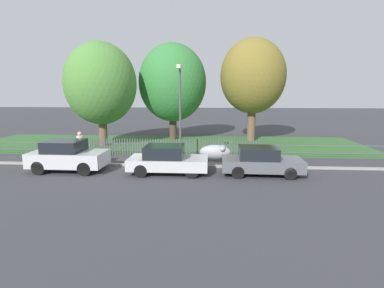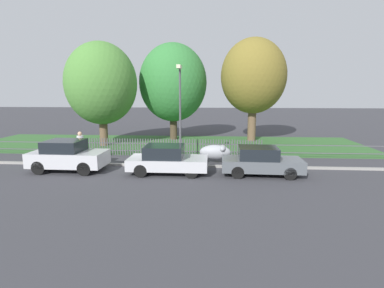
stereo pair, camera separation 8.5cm
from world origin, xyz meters
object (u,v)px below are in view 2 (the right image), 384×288
(parked_car_silver_hatchback, at_px, (68,156))
(parked_car_navy_estate, at_px, (261,161))
(covered_motorcycle, at_px, (216,152))
(street_lamp, at_px, (180,103))
(tree_mid_park, at_px, (253,76))
(parked_car_black_saloon, at_px, (167,159))
(pedestrian_near_fence, at_px, (81,145))
(tree_nearest_kerb, at_px, (101,84))
(tree_behind_motorcycle, at_px, (173,83))

(parked_car_silver_hatchback, relative_size, parked_car_navy_estate, 0.97)
(covered_motorcycle, xyz_separation_m, street_lamp, (-1.97, -0.56, 2.77))
(parked_car_navy_estate, xyz_separation_m, tree_mid_park, (0.84, 10.31, 4.50))
(parked_car_black_saloon, height_order, pedestrian_near_fence, pedestrian_near_fence)
(street_lamp, bearing_deg, pedestrian_near_fence, 179.72)
(parked_car_silver_hatchback, relative_size, pedestrian_near_fence, 2.08)
(parked_car_navy_estate, xyz_separation_m, covered_motorcycle, (-2.14, 2.34, -0.06))
(covered_motorcycle, distance_m, tree_mid_park, 9.65)
(parked_car_silver_hatchback, height_order, tree_mid_park, tree_mid_park)
(parked_car_black_saloon, distance_m, tree_nearest_kerb, 10.23)
(parked_car_silver_hatchback, relative_size, tree_behind_motorcycle, 0.47)
(tree_nearest_kerb, xyz_separation_m, pedestrian_near_fence, (0.72, -5.57, -3.55))
(parked_car_navy_estate, height_order, pedestrian_near_fence, pedestrian_near_fence)
(covered_motorcycle, relative_size, tree_nearest_kerb, 0.25)
(parked_car_navy_estate, bearing_deg, parked_car_silver_hatchback, -179.20)
(parked_car_navy_estate, bearing_deg, tree_mid_park, 86.69)
(tree_behind_motorcycle, height_order, tree_mid_park, tree_mid_park)
(pedestrian_near_fence, bearing_deg, tree_mid_park, 132.43)
(parked_car_silver_hatchback, distance_m, covered_motorcycle, 7.87)
(tree_nearest_kerb, bearing_deg, covered_motorcycle, -31.10)
(parked_car_black_saloon, distance_m, pedestrian_near_fence, 5.51)
(parked_car_navy_estate, distance_m, tree_behind_motorcycle, 12.68)
(parked_car_silver_hatchback, bearing_deg, tree_nearest_kerb, 97.10)
(tree_mid_park, bearing_deg, covered_motorcycle, -110.50)
(tree_nearest_kerb, height_order, street_lamp, tree_nearest_kerb)
(parked_car_black_saloon, height_order, parked_car_navy_estate, parked_car_black_saloon)
(parked_car_black_saloon, bearing_deg, parked_car_navy_estate, 0.16)
(parked_car_black_saloon, distance_m, tree_mid_park, 12.50)
(parked_car_silver_hatchback, xyz_separation_m, street_lamp, (5.57, 1.68, 2.61))
(parked_car_silver_hatchback, relative_size, parked_car_black_saloon, 0.97)
(tree_behind_motorcycle, xyz_separation_m, street_lamp, (1.53, -8.84, -1.31))
(parked_car_navy_estate, distance_m, tree_nearest_kerb, 13.39)
(pedestrian_near_fence, relative_size, street_lamp, 0.34)
(covered_motorcycle, height_order, pedestrian_near_fence, pedestrian_near_fence)
(parked_car_silver_hatchback, xyz_separation_m, pedestrian_near_fence, (-0.09, 1.71, 0.22))
(tree_mid_park, height_order, pedestrian_near_fence, tree_mid_park)
(parked_car_navy_estate, xyz_separation_m, pedestrian_near_fence, (-9.76, 1.80, 0.33))
(parked_car_navy_estate, height_order, street_lamp, street_lamp)
(tree_nearest_kerb, relative_size, pedestrian_near_fence, 4.20)
(parked_car_navy_estate, relative_size, tree_mid_park, 0.47)
(tree_mid_park, bearing_deg, tree_behind_motorcycle, 177.29)
(parked_car_navy_estate, height_order, tree_behind_motorcycle, tree_behind_motorcycle)
(covered_motorcycle, bearing_deg, parked_car_navy_estate, -44.80)
(covered_motorcycle, height_order, tree_mid_park, tree_mid_park)
(tree_mid_park, relative_size, pedestrian_near_fence, 4.56)
(parked_car_navy_estate, bearing_deg, covered_motorcycle, 133.80)
(parked_car_silver_hatchback, height_order, tree_behind_motorcycle, tree_behind_motorcycle)
(tree_nearest_kerb, distance_m, street_lamp, 8.57)
(parked_car_silver_hatchback, height_order, street_lamp, street_lamp)
(parked_car_black_saloon, height_order, covered_motorcycle, parked_car_black_saloon)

